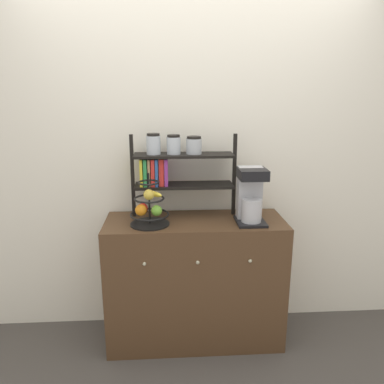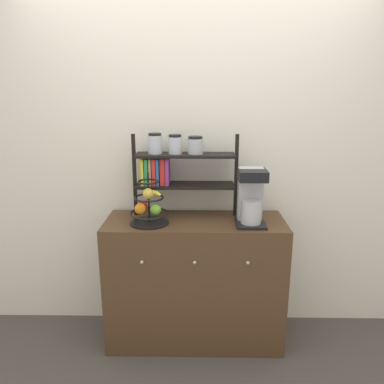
{
  "view_description": "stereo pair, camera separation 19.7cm",
  "coord_description": "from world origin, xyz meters",
  "views": [
    {
      "loc": [
        -0.18,
        -2.2,
        1.77
      ],
      "look_at": [
        -0.02,
        0.23,
        1.12
      ],
      "focal_mm": 35.0,
      "sensor_mm": 36.0,
      "label": 1
    },
    {
      "loc": [
        0.02,
        -2.2,
        1.77
      ],
      "look_at": [
        -0.02,
        0.23,
        1.12
      ],
      "focal_mm": 35.0,
      "sensor_mm": 36.0,
      "label": 2
    }
  ],
  "objects": [
    {
      "name": "sideboard",
      "position": [
        0.0,
        0.23,
        0.46
      ],
      "size": [
        1.24,
        0.48,
        0.92
      ],
      "color": "#4C331E",
      "rests_on": "ground_plane"
    },
    {
      "name": "wall_back",
      "position": [
        0.0,
        0.51,
        1.3
      ],
      "size": [
        7.0,
        0.05,
        2.6
      ],
      "primitive_type": "cube",
      "color": "silver",
      "rests_on": "ground_plane"
    },
    {
      "name": "ground_plane",
      "position": [
        0.0,
        0.0,
        0.0
      ],
      "size": [
        12.0,
        12.0,
        0.0
      ],
      "primitive_type": "plane",
      "color": "#47423D"
    },
    {
      "name": "shelf_hutch",
      "position": [
        -0.16,
        0.35,
        1.29
      ],
      "size": [
        0.74,
        0.2,
        0.59
      ],
      "color": "black",
      "rests_on": "sideboard"
    },
    {
      "name": "fruit_stand",
      "position": [
        -0.31,
        0.16,
        1.04
      ],
      "size": [
        0.26,
        0.26,
        0.35
      ],
      "color": "black",
      "rests_on": "sideboard"
    },
    {
      "name": "coffee_maker",
      "position": [
        0.37,
        0.18,
        1.11
      ],
      "size": [
        0.19,
        0.23,
        0.37
      ],
      "color": "black",
      "rests_on": "sideboard"
    }
  ]
}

